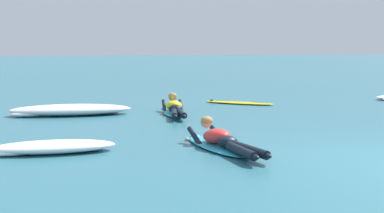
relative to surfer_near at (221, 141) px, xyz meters
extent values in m
plane|color=#2D6B7A|center=(2.42, 8.49, -0.14)|extent=(120.00, 120.00, 0.00)
ellipsoid|color=#2DB2D1|center=(-0.03, 0.11, -0.10)|extent=(1.06, 2.10, 0.07)
ellipsoid|color=#2DB2D1|center=(-0.26, 1.04, -0.09)|extent=(0.25, 0.24, 0.06)
ellipsoid|color=red|center=(-0.04, 0.15, 0.06)|extent=(0.56, 0.80, 0.35)
ellipsoid|color=black|center=(0.06, -0.25, 0.03)|extent=(0.40, 0.35, 0.20)
cylinder|color=black|center=(0.13, -0.85, 0.00)|extent=(0.30, 0.90, 0.14)
ellipsoid|color=black|center=(0.21, -1.28, 0.00)|extent=(0.15, 0.24, 0.08)
cylinder|color=black|center=(0.28, -0.81, 0.00)|extent=(0.40, 0.89, 0.14)
ellipsoid|color=black|center=(0.41, -1.23, 0.00)|extent=(0.15, 0.24, 0.08)
cylinder|color=black|center=(-0.35, 0.48, -0.02)|extent=(0.23, 0.59, 0.34)
sphere|color=tan|center=(-0.44, 0.85, -0.12)|extent=(0.09, 0.09, 0.09)
cylinder|color=black|center=(0.08, 0.57, -0.02)|extent=(0.23, 0.59, 0.34)
sphere|color=tan|center=(0.00, 0.92, -0.12)|extent=(0.09, 0.09, 0.09)
sphere|color=tan|center=(-0.14, 0.56, 0.24)|extent=(0.21, 0.21, 0.21)
ellipsoid|color=#AD894C|center=(-0.13, 0.54, 0.27)|extent=(0.26, 0.25, 0.16)
ellipsoid|color=#2DB2D1|center=(-0.18, 4.59, -0.10)|extent=(0.62, 1.94, 0.07)
ellipsoid|color=#2DB2D1|center=(-0.14, 5.50, -0.09)|extent=(0.20, 0.21, 0.06)
ellipsoid|color=yellow|center=(-0.18, 4.64, 0.06)|extent=(0.43, 0.72, 0.35)
ellipsoid|color=black|center=(-0.19, 4.24, 0.03)|extent=(0.35, 0.29, 0.20)
cylinder|color=black|center=(-0.30, 3.63, 0.00)|extent=(0.23, 0.92, 0.14)
ellipsoid|color=black|center=(-0.35, 3.18, 0.00)|extent=(0.11, 0.22, 0.08)
cylinder|color=black|center=(-0.14, 3.63, 0.00)|extent=(0.15, 0.91, 0.14)
ellipsoid|color=black|center=(-0.14, 3.17, 0.00)|extent=(0.11, 0.22, 0.08)
cylinder|color=black|center=(-0.38, 5.04, -0.02)|extent=(0.12, 0.62, 0.35)
sphere|color=#8C6647|center=(-0.36, 5.44, -0.12)|extent=(0.09, 0.09, 0.09)
cylinder|color=black|center=(0.06, 5.00, -0.02)|extent=(0.12, 0.62, 0.35)
sphere|color=#8C6647|center=(0.08, 5.38, -0.12)|extent=(0.09, 0.09, 0.09)
sphere|color=#8C6647|center=(-0.16, 5.06, 0.24)|extent=(0.21, 0.21, 0.21)
ellipsoid|color=#AD894C|center=(-0.16, 5.04, 0.27)|extent=(0.23, 0.21, 0.16)
ellipsoid|color=yellow|center=(2.00, 6.44, -0.10)|extent=(2.03, 1.61, 0.07)
cube|color=#1E9EDB|center=(2.00, 6.44, -0.07)|extent=(1.50, 1.04, 0.01)
cone|color=black|center=(1.27, 6.94, -0.13)|extent=(0.14, 0.14, 0.16)
ellipsoid|color=white|center=(-2.74, 4.77, -0.01)|extent=(2.98, 1.02, 0.27)
ellipsoid|color=white|center=(-2.00, 4.93, -0.05)|extent=(1.16, 0.80, 0.19)
ellipsoid|color=white|center=(-3.63, 4.66, -0.07)|extent=(1.15, 0.72, 0.15)
ellipsoid|color=white|center=(-2.75, 0.18, -0.04)|extent=(2.04, 0.80, 0.20)
ellipsoid|color=white|center=(-2.26, 0.31, -0.07)|extent=(0.76, 0.44, 0.14)
ellipsoid|color=white|center=(-3.34, 0.07, -0.08)|extent=(0.77, 0.47, 0.11)
camera|label=1|loc=(-1.92, -8.51, 1.63)|focal=49.38mm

